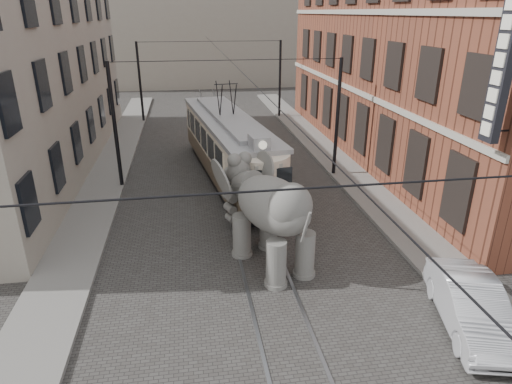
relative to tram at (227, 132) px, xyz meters
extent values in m
plane|color=#3E3C39|center=(0.31, -6.56, -2.42)|extent=(120.00, 120.00, 0.00)
cube|color=slate|center=(6.31, -6.56, -2.34)|extent=(2.00, 60.00, 0.15)
cube|color=slate|center=(-6.19, -6.56, -2.34)|extent=(2.00, 60.00, 0.15)
cube|color=brown|center=(11.31, 2.44, 3.58)|extent=(8.00, 26.00, 12.00)
cube|color=gray|center=(-10.69, 3.44, 2.58)|extent=(7.00, 24.00, 10.00)
cube|color=gray|center=(0.31, 33.44, 4.58)|extent=(28.00, 10.00, 14.00)
imported|color=#AEAEB3|center=(5.33, -12.74, -1.74)|extent=(2.38, 4.32, 1.35)
camera|label=1|loc=(-1.95, -21.58, 5.60)|focal=31.05mm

